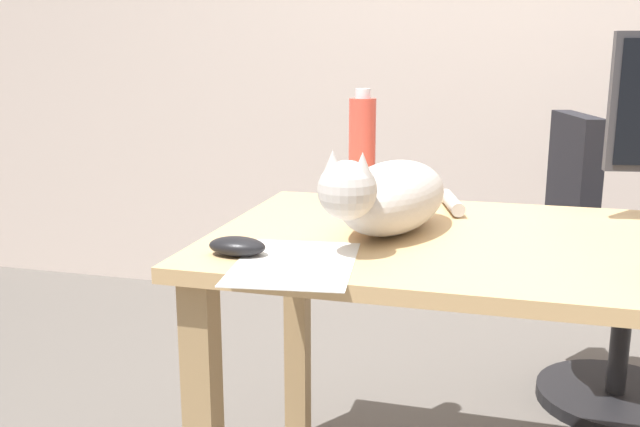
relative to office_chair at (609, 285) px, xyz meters
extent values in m
cube|color=beige|center=(-0.20, 0.77, 0.90)|extent=(6.00, 0.04, 2.60)
cube|color=tan|center=(-0.20, -0.80, 0.31)|extent=(1.44, 0.73, 0.03)
cube|color=tan|center=(-0.86, -0.49, -0.05)|extent=(0.06, 0.06, 0.70)
cylinder|color=black|center=(0.05, 0.01, -0.38)|extent=(0.48, 0.48, 0.04)
cylinder|color=black|center=(0.05, 0.01, -0.17)|extent=(0.06, 0.06, 0.46)
cylinder|color=black|center=(0.05, 0.01, 0.09)|extent=(0.44, 0.44, 0.06)
cube|color=black|center=(-0.13, -0.03, 0.32)|extent=(0.13, 0.36, 0.40)
ellipsoid|color=#B2ADA8|center=(-0.55, -0.80, 0.40)|extent=(0.26, 0.39, 0.15)
sphere|color=#B2ADA8|center=(-0.60, -1.00, 0.45)|extent=(0.11, 0.11, 0.11)
cone|color=#B2ADA8|center=(-0.57, -1.01, 0.50)|extent=(0.04, 0.04, 0.04)
cone|color=#B2ADA8|center=(-0.63, -1.00, 0.50)|extent=(0.04, 0.04, 0.04)
cylinder|color=#B2ADA8|center=(-0.45, -0.56, 0.35)|extent=(0.08, 0.18, 0.03)
ellipsoid|color=black|center=(-0.80, -1.05, 0.35)|extent=(0.11, 0.06, 0.04)
cube|color=white|center=(-0.68, -1.07, 0.33)|extent=(0.25, 0.32, 0.00)
cylinder|color=#D84C3D|center=(-0.68, -0.50, 0.46)|extent=(0.07, 0.07, 0.26)
cylinder|color=silver|center=(-0.68, -0.50, 0.60)|extent=(0.04, 0.04, 0.02)
camera|label=1|loc=(-0.32, -2.22, 0.69)|focal=39.25mm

